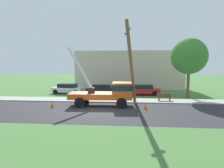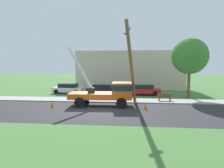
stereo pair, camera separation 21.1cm
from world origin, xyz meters
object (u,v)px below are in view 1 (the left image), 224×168
utility_truck (109,92)px  leaning_utility_pole (131,64)px  traffic_cone_behind (52,104)px  roadside_tree_near (189,56)px  park_bench (164,97)px  parked_sedan_black (102,89)px  parked_sedan_red (143,90)px  traffic_cone_ahead (146,106)px  parked_sedan_white (68,88)px

utility_truck → leaning_utility_pole: size_ratio=0.83×
traffic_cone_behind → roadside_tree_near: size_ratio=0.08×
park_bench → roadside_tree_near: (3.30, 2.71, 4.67)m
parked_sedan_black → roadside_tree_near: size_ratio=0.60×
park_bench → roadside_tree_near: size_ratio=0.22×
traffic_cone_behind → parked_sedan_red: parked_sedan_red is taller
traffic_cone_ahead → parked_sedan_white: 14.09m
parked_sedan_white → park_bench: parked_sedan_white is taller
traffic_cone_ahead → parked_sedan_white: size_ratio=0.12×
utility_truck → parked_sedan_white: 10.73m
parked_sedan_white → traffic_cone_ahead: bearing=-42.5°
parked_sedan_black → park_bench: (7.64, -4.68, -0.25)m
leaning_utility_pole → roadside_tree_near: bearing=38.1°
park_bench → leaning_utility_pole: bearing=-143.1°
parked_sedan_white → parked_sedan_black: (5.12, -0.60, 0.00)m
parked_sedan_black → parked_sedan_red: (5.57, 0.11, 0.00)m
traffic_cone_ahead → park_bench: size_ratio=0.35×
parked_sedan_white → parked_sedan_red: 10.70m
traffic_cone_ahead → parked_sedan_white: (-10.38, 9.52, 0.43)m
park_bench → utility_truck: bearing=-153.5°
parked_sedan_black → roadside_tree_near: (10.94, -1.97, 4.42)m
traffic_cone_ahead → roadside_tree_near: (5.69, 6.95, 4.85)m
utility_truck → parked_sedan_white: bearing=129.8°
leaning_utility_pole → traffic_cone_ahead: (1.37, -1.42, -3.93)m
leaning_utility_pole → utility_truck: bearing=-176.5°
utility_truck → parked_sedan_red: 8.66m
leaning_utility_pole → parked_sedan_black: leaning_utility_pole is taller
traffic_cone_ahead → roadside_tree_near: 10.21m
park_bench → roadside_tree_near: roadside_tree_near is taller
utility_truck → traffic_cone_behind: (-5.40, -1.27, -1.13)m
leaning_utility_pole → parked_sedan_black: size_ratio=1.87×
parked_sedan_black → leaning_utility_pole: bearing=-62.6°
park_bench → parked_sedan_white: bearing=157.5°
leaning_utility_pole → parked_sedan_white: size_ratio=1.83×
traffic_cone_ahead → parked_sedan_black: parked_sedan_black is taller
utility_truck → roadside_tree_near: bearing=31.6°
leaning_utility_pole → parked_sedan_red: (1.69, 7.60, -3.50)m
leaning_utility_pole → traffic_cone_ahead: bearing=-46.1°
roadside_tree_near → utility_truck: bearing=-148.4°
parked_sedan_white → parked_sedan_black: bearing=-6.7°
traffic_cone_ahead → parked_sedan_red: bearing=88.0°
parked_sedan_white → roadside_tree_near: bearing=-9.1°
utility_truck → parked_sedan_red: bearing=63.6°
parked_sedan_black → parked_sedan_red: size_ratio=0.98×
utility_truck → park_bench: bearing=26.5°
parked_sedan_red → park_bench: size_ratio=2.83×
leaning_utility_pole → traffic_cone_behind: size_ratio=14.76×
utility_truck → parked_sedan_red: (3.84, 7.73, -0.70)m
park_bench → parked_sedan_black: bearing=148.5°
traffic_cone_ahead → parked_sedan_red: parked_sedan_red is taller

